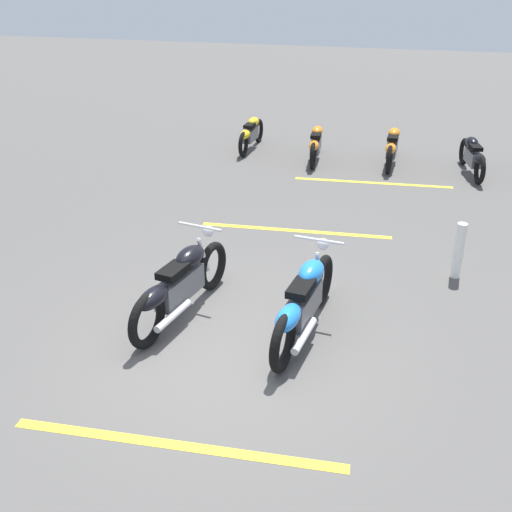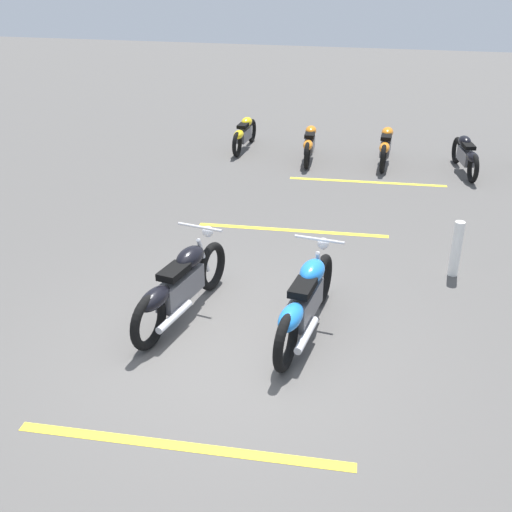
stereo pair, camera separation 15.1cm
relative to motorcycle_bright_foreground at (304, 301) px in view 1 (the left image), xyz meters
name	(u,v)px [view 1 (the left image)]	position (x,y,z in m)	size (l,w,h in m)	color
ground_plane	(227,348)	(-0.53, 0.78, -0.46)	(60.00, 60.00, 0.00)	#514F4C
motorcycle_bright_foreground	(304,301)	(0.00, 0.00, 0.00)	(2.23, 0.62, 1.04)	black
motorcycle_dark_foreground	(180,284)	(-0.02, 1.57, 0.00)	(2.22, 0.63, 1.04)	black
motorcycle_row_far_left	(473,156)	(7.16, -2.07, -0.06)	(1.95, 0.52, 0.74)	black
motorcycle_row_left	(392,147)	(7.37, -0.37, -0.04)	(2.05, 0.26, 0.77)	black
motorcycle_row_center	(316,144)	(7.19, 1.32, -0.06)	(1.97, 0.36, 0.74)	black
motorcycle_row_right	(251,133)	(7.68, 3.02, -0.06)	(1.94, 0.25, 0.73)	black
bollard_post	(459,251)	(2.11, -1.75, -0.05)	(0.14, 0.14, 0.82)	white
parking_stripe_near	(176,445)	(-2.16, 0.72, -0.46)	(3.20, 0.12, 0.01)	yellow
parking_stripe_mid	(295,231)	(3.09, 0.82, -0.46)	(3.20, 0.12, 0.01)	yellow
parking_stripe_far	(373,183)	(5.99, -0.13, -0.46)	(3.20, 0.12, 0.01)	yellow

